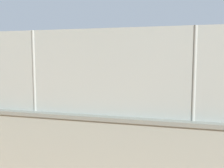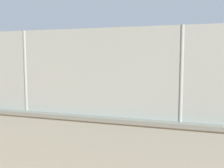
{
  "view_description": "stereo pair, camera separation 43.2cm",
  "coord_description": "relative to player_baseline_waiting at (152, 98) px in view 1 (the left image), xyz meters",
  "views": [
    {
      "loc": [
        -1.96,
        15.58,
        2.49
      ],
      "look_at": [
        0.63,
        5.35,
        1.41
      ],
      "focal_mm": 41.35,
      "sensor_mm": 36.0,
      "label": 1
    },
    {
      "loc": [
        -2.38,
        15.47,
        2.49
      ],
      "look_at": [
        0.63,
        5.35,
        1.41
      ],
      "focal_mm": 41.35,
      "sensor_mm": 36.0,
      "label": 2
    }
  ],
  "objects": [
    {
      "name": "player_foreground_swinging",
      "position": [
        3.29,
        -6.34,
        0.07
      ],
      "size": [
        1.24,
        0.74,
        1.73
      ],
      "color": "navy",
      "rests_on": "ground_plane"
    },
    {
      "name": "player_baseline_waiting",
      "position": [
        0.0,
        0.0,
        0.0
      ],
      "size": [
        0.83,
        0.99,
        1.62
      ],
      "color": "#591919",
      "rests_on": "ground_plane"
    },
    {
      "name": "ground_plane",
      "position": [
        1.06,
        -5.65,
        -0.96
      ],
      "size": [
        260.0,
        260.0,
        0.0
      ],
      "primitive_type": "plane",
      "color": "#B27247"
    },
    {
      "name": "sports_ball",
      "position": [
        0.09,
        1.0,
        -0.9
      ],
      "size": [
        0.11,
        0.11,
        0.11
      ],
      "primitive_type": "sphere",
      "color": "white",
      "rests_on": "ground_plane"
    },
    {
      "name": "player_at_service_line",
      "position": [
        -0.73,
        -6.89,
        -0.06
      ],
      "size": [
        0.74,
        1.16,
        1.53
      ],
      "color": "#591919",
      "rests_on": "ground_plane"
    }
  ]
}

